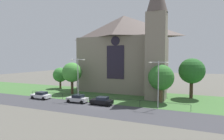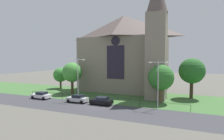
% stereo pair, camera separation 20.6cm
% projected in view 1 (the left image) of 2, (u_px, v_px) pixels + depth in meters
% --- Properties ---
extents(ground, '(160.00, 160.00, 0.00)m').
position_uv_depth(ground, '(117.00, 96.00, 43.24)').
color(ground, '#56544C').
extents(road_asphalt, '(120.00, 8.00, 0.01)m').
position_uv_depth(road_asphalt, '(92.00, 108.00, 32.19)').
color(road_asphalt, '#38383D').
rests_on(road_asphalt, ground).
extents(grass_verge, '(120.00, 20.00, 0.01)m').
position_uv_depth(grass_verge, '(114.00, 97.00, 41.40)').
color(grass_verge, '#3D6633').
rests_on(grass_verge, ground).
extents(church_building, '(23.20, 16.20, 26.00)m').
position_uv_depth(church_building, '(126.00, 52.00, 49.54)').
color(church_building, gray).
rests_on(church_building, ground).
extents(iron_railing, '(33.81, 0.07, 1.13)m').
position_uv_depth(iron_railing, '(98.00, 97.00, 36.75)').
color(iron_railing, black).
rests_on(iron_railing, ground).
extents(tree_left_near, '(4.73, 4.73, 7.63)m').
position_uv_depth(tree_left_near, '(72.00, 72.00, 45.38)').
color(tree_left_near, '#423021').
rests_on(tree_left_near, ground).
extents(tree_right_near, '(4.96, 4.96, 7.41)m').
position_uv_depth(tree_right_near, '(161.00, 78.00, 36.37)').
color(tree_right_near, brown).
rests_on(tree_right_near, ground).
extents(tree_left_far, '(4.12, 4.12, 5.98)m').
position_uv_depth(tree_left_far, '(60.00, 75.00, 53.98)').
color(tree_left_far, '#4C3823').
rests_on(tree_left_far, ground).
extents(tree_right_far, '(5.45, 5.45, 8.65)m').
position_uv_depth(tree_right_far, '(192.00, 71.00, 40.34)').
color(tree_right_far, '#423021').
rests_on(tree_right_far, ground).
extents(streetlamp_near, '(3.37, 0.26, 8.58)m').
position_uv_depth(streetlamp_near, '(78.00, 74.00, 38.09)').
color(streetlamp_near, '#B2B2B7').
rests_on(streetlamp_near, ground).
extents(streetlamp_far, '(3.37, 0.26, 8.15)m').
position_uv_depth(streetlamp_far, '(158.00, 78.00, 31.94)').
color(streetlamp_far, '#B2B2B7').
rests_on(streetlamp_far, ground).
extents(parked_car_white, '(4.21, 2.04, 1.51)m').
position_uv_depth(parked_car_white, '(41.00, 95.00, 40.03)').
color(parked_car_white, silver).
rests_on(parked_car_white, ground).
extents(parked_car_silver, '(4.23, 2.09, 1.51)m').
position_uv_depth(parked_car_silver, '(78.00, 99.00, 36.74)').
color(parked_car_silver, '#B7B7BC').
rests_on(parked_car_silver, ground).
extents(parked_car_black, '(4.21, 2.03, 1.51)m').
position_uv_depth(parked_car_black, '(102.00, 101.00, 34.74)').
color(parked_car_black, black).
rests_on(parked_car_black, ground).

